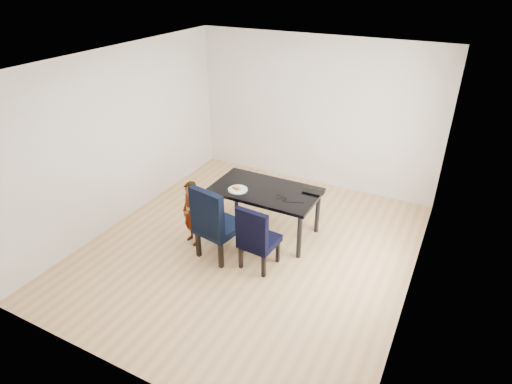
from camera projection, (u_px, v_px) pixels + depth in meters
The scene contains 14 objects.
floor at pixel (250, 248), 6.35m from camera, with size 4.50×5.00×0.01m, color tan.
ceiling at pixel (248, 62), 5.06m from camera, with size 4.50×5.00×0.01m, color white.
wall_back at pixel (315, 113), 7.66m from camera, with size 4.50×0.01×2.70m, color silver.
wall_front at pixel (115, 273), 3.74m from camera, with size 4.50×0.01×2.70m, color silver.
wall_left at pixel (121, 137), 6.61m from camera, with size 0.01×5.00×2.70m, color silver.
wall_right at pixel (426, 204), 4.79m from camera, with size 0.01×5.00×2.70m, color white.
dining_table at pixel (265, 211), 6.56m from camera, with size 1.60×0.90×0.75m, color black.
chair_left at pixel (219, 221), 5.96m from camera, with size 0.54×0.56×1.13m, color black.
chair_right at pixel (260, 236), 5.78m from camera, with size 0.46×0.48×0.96m, color black.
child at pixel (192, 214), 6.24m from camera, with size 0.37×0.24×1.01m, color #D76012.
plate at pixel (238, 190), 6.36m from camera, with size 0.29×0.29×0.02m, color silver.
sandwich at pixel (236, 188), 6.33m from camera, with size 0.15×0.07×0.06m, color #B17F3F.
laptop at pixel (314, 191), 6.31m from camera, with size 0.33×0.21×0.03m, color black.
cable_tangle at pixel (281, 200), 6.10m from camera, with size 0.16×0.16×0.01m, color black.
Camera 1 is at (2.45, -4.56, 3.76)m, focal length 30.00 mm.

